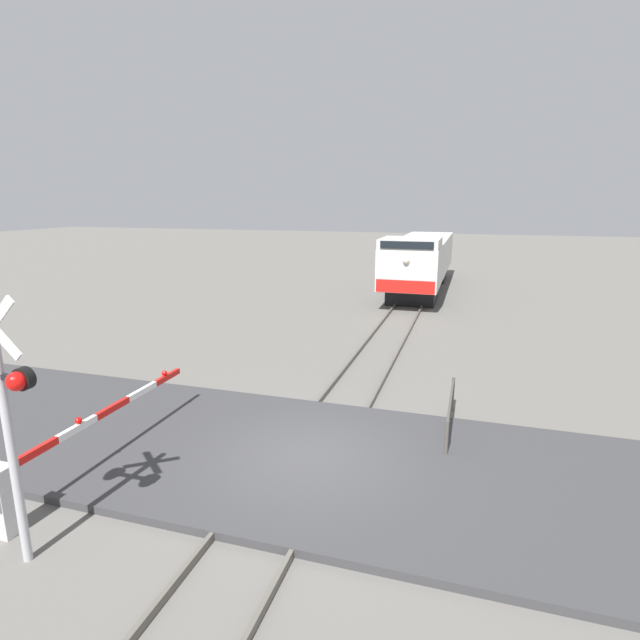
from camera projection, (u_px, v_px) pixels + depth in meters
name	position (u px, v px, depth m)	size (l,w,h in m)	color
ground_plane	(307.00, 462.00, 11.00)	(160.00, 160.00, 0.00)	#605E59
rail_track_left	(277.00, 454.00, 11.19)	(0.08, 80.00, 0.15)	#59544C
rail_track_right	(339.00, 464.00, 10.78)	(0.08, 80.00, 0.15)	#59544C
road_surface	(307.00, 459.00, 10.98)	(36.00, 5.88, 0.16)	#38383A
locomotive	(421.00, 260.00, 31.55)	(3.07, 15.13, 3.69)	black
crossing_signal	(2.00, 402.00, 7.37)	(1.18, 0.33, 4.33)	#ADADB2
crossing_gate	(37.00, 468.00, 9.12)	(0.36, 5.92, 1.38)	silver
guard_railing	(450.00, 409.00, 12.24)	(0.08, 2.93, 0.95)	#4C4742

